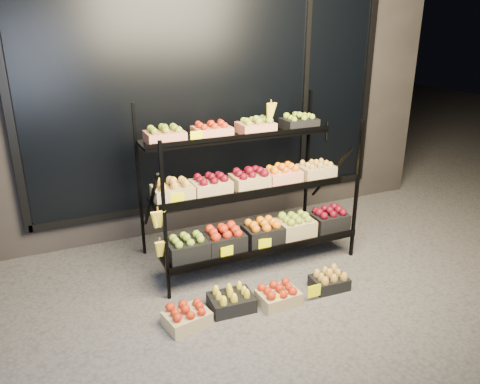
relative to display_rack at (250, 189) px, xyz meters
name	(u,v)px	position (x,y,z in m)	size (l,w,h in m)	color
ground	(276,283)	(0.01, -0.60, -0.79)	(24.00, 24.00, 0.00)	#514F4C
building	(187,74)	(0.01, 1.99, 0.96)	(6.00, 2.08, 3.50)	#2D2826
display_rack	(250,189)	(0.00, 0.00, 0.00)	(2.18, 1.02, 1.73)	black
tag_floor_a	(276,305)	(-0.21, -1.00, -0.73)	(0.13, 0.01, 0.12)	#FFFE00
tag_floor_b	(314,295)	(0.19, -1.00, -0.73)	(0.13, 0.01, 0.12)	#FFFE00
floor_crate_left	(187,316)	(-0.99, -0.87, -0.70)	(0.41, 0.33, 0.19)	tan
floor_crate_midleft	(231,300)	(-0.55, -0.81, -0.69)	(0.40, 0.31, 0.20)	black
floor_crate_midright	(278,295)	(-0.13, -0.91, -0.70)	(0.37, 0.28, 0.19)	tan
floor_crate_right	(329,280)	(0.43, -0.88, -0.70)	(0.35, 0.27, 0.18)	black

